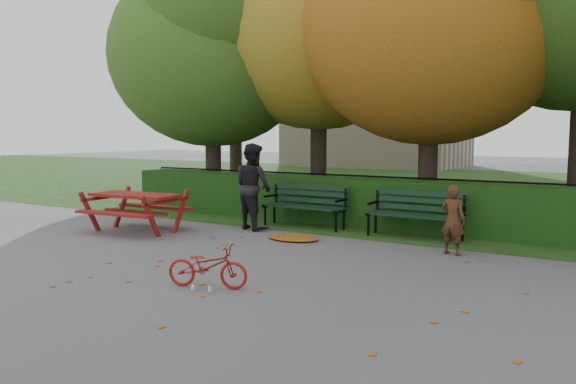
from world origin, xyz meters
The scene contains 17 objects.
ground centered at (0.00, 0.00, 0.00)m, with size 90.00×90.00×0.00m, color slate.
grass_strip centered at (0.00, 14.00, 0.01)m, with size 90.00×90.00×0.00m, color #1B3113.
building_left centered at (-9.00, 26.00, 7.50)m, with size 10.00×7.00×15.00m, color beige.
hedge centered at (0.00, 4.50, 0.50)m, with size 13.00×0.90×1.00m, color black.
iron_fence centered at (0.00, 5.30, 0.54)m, with size 14.00×0.04×1.02m.
tree_a centered at (-5.19, 5.58, 4.52)m, with size 5.88×5.60×7.48m.
tree_b centered at (-2.44, 6.75, 5.40)m, with size 6.72×6.40×8.79m.
tree_c centered at (0.83, 5.96, 4.82)m, with size 6.30×6.00×8.00m.
tree_f centered at (-7.13, 9.24, 5.69)m, with size 6.93×6.60×9.19m.
bench_left centered at (-1.30, 3.70, 0.52)m, with size 1.80×0.57×0.88m.
bench_right centered at (1.10, 3.70, 0.52)m, with size 1.80×0.57×0.88m.
picnic_table centered at (-3.92, 1.39, 0.60)m, with size 1.91×1.59×0.88m.
leaf_pile centered at (-0.78, 2.33, 0.03)m, with size 1.01×0.70×0.07m, color #69320D.
leaf_scatter centered at (0.00, 0.30, 0.01)m, with size 9.00×5.70×0.01m, color #69320D, non-canonical shape.
child centered at (2.09, 2.58, 0.57)m, with size 0.42×0.27×1.14m, color #442615.
adult centered at (-2.10, 2.90, 0.89)m, with size 0.86×0.67×1.77m, color black.
bicycle centered at (-0.01, -1.06, 0.28)m, with size 0.37×1.06×0.56m, color #A6140F.
Camera 1 is at (4.54, -6.48, 1.96)m, focal length 35.00 mm.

